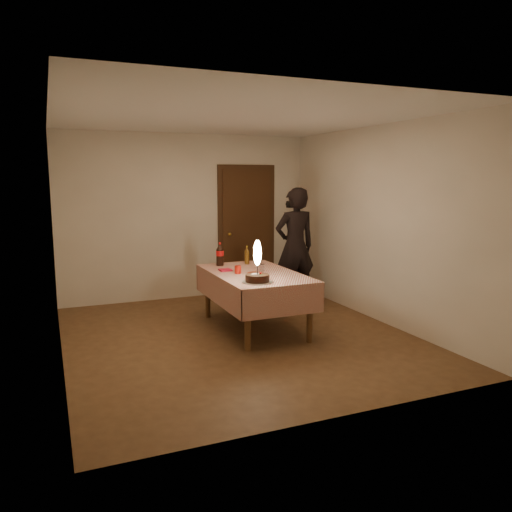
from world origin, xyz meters
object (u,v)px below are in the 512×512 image
object	(u,v)px
dining_table	(254,280)
photographer	(295,246)
amber_bottle_right	(247,256)
clear_cup	(262,268)
birthday_cake	(257,272)
red_cup	(238,270)
cola_bottle	(220,254)
red_plate	(255,273)

from	to	relation	value
dining_table	photographer	bearing A→B (deg)	42.01
dining_table	amber_bottle_right	size ratio (longest dim) A/B	6.75
clear_cup	photographer	distance (m)	1.31
birthday_cake	photographer	xyz separation A→B (m)	(1.26, 1.51, 0.04)
red_cup	clear_cup	world-z (taller)	red_cup
clear_cup	cola_bottle	bearing A→B (deg)	120.88
cola_bottle	amber_bottle_right	bearing A→B (deg)	-5.12
birthday_cake	clear_cup	size ratio (longest dim) A/B	5.38
photographer	dining_table	bearing A→B (deg)	-137.99
red_plate	amber_bottle_right	size ratio (longest dim) A/B	0.86
cola_bottle	photographer	size ratio (longest dim) A/B	0.18
clear_cup	amber_bottle_right	size ratio (longest dim) A/B	0.35
birthday_cake	amber_bottle_right	distance (m)	1.22
birthday_cake	dining_table	bearing A→B (deg)	70.66
cola_bottle	dining_table	bearing A→B (deg)	-69.96
dining_table	red_cup	world-z (taller)	red_cup
birthday_cake	photographer	size ratio (longest dim) A/B	0.27
dining_table	clear_cup	xyz separation A→B (m)	(0.12, 0.05, 0.14)
red_plate	amber_bottle_right	world-z (taller)	amber_bottle_right
red_cup	amber_bottle_right	bearing A→B (deg)	59.08
red_plate	cola_bottle	distance (m)	0.78
dining_table	clear_cup	bearing A→B (deg)	22.28
dining_table	clear_cup	distance (m)	0.19
amber_bottle_right	photographer	size ratio (longest dim) A/B	0.14
dining_table	birthday_cake	world-z (taller)	birthday_cake
birthday_cake	photographer	world-z (taller)	photographer
red_plate	photographer	size ratio (longest dim) A/B	0.12
birthday_cake	clear_cup	world-z (taller)	birthday_cake
red_plate	clear_cup	world-z (taller)	clear_cup
red_plate	dining_table	bearing A→B (deg)	75.64
amber_bottle_right	photographer	distance (m)	0.98
red_plate	clear_cup	bearing A→B (deg)	42.32
red_cup	clear_cup	bearing A→B (deg)	6.63
amber_bottle_right	red_cup	bearing A→B (deg)	-120.92
dining_table	photographer	size ratio (longest dim) A/B	0.97
red_plate	cola_bottle	world-z (taller)	cola_bottle
dining_table	clear_cup	world-z (taller)	clear_cup
photographer	red_plate	bearing A→B (deg)	-136.25
red_plate	red_cup	bearing A→B (deg)	155.66
birthday_cake	amber_bottle_right	size ratio (longest dim) A/B	1.90
birthday_cake	red_cup	bearing A→B (deg)	92.53
photographer	red_cup	bearing A→B (deg)	-143.55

